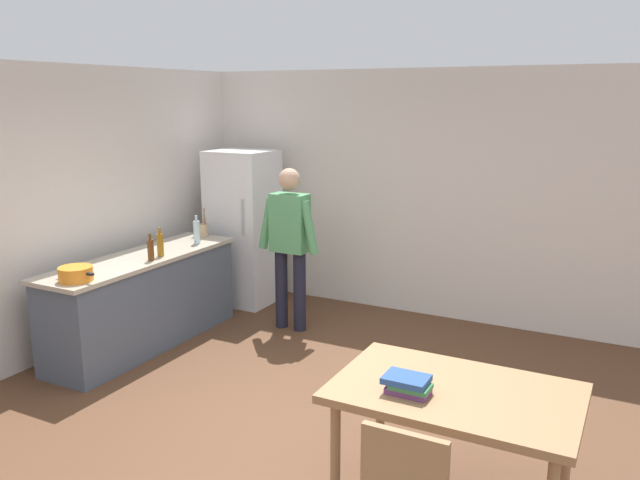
{
  "coord_description": "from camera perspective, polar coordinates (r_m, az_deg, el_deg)",
  "views": [
    {
      "loc": [
        2.27,
        -3.67,
        2.4
      ],
      "look_at": [
        -0.39,
        1.45,
        1.1
      ],
      "focal_mm": 35.7,
      "sensor_mm": 36.0,
      "label": 1
    }
  ],
  "objects": [
    {
      "name": "bottle_water_clear",
      "position": [
        6.75,
        -10.99,
        0.73
      ],
      "size": [
        0.07,
        0.07,
        0.3
      ],
      "color": "silver",
      "rests_on": "kitchen_counter"
    },
    {
      "name": "dining_table",
      "position": [
        3.89,
        12.0,
        -13.97
      ],
      "size": [
        1.4,
        0.9,
        0.75
      ],
      "color": "#9E754C",
      "rests_on": "ground_plane"
    },
    {
      "name": "bottle_beer_brown",
      "position": [
        6.15,
        -14.94,
        -0.83
      ],
      "size": [
        0.06,
        0.06,
        0.26
      ],
      "color": "#5B3314",
      "rests_on": "kitchen_counter"
    },
    {
      "name": "cooking_pot",
      "position": [
        5.68,
        -21.05,
        -2.85
      ],
      "size": [
        0.4,
        0.28,
        0.12
      ],
      "color": "orange",
      "rests_on": "kitchen_counter"
    },
    {
      "name": "wall_left",
      "position": [
        6.31,
        -23.71,
        2.05
      ],
      "size": [
        0.12,
        5.6,
        2.7
      ],
      "primitive_type": "cube",
      "color": "silver",
      "rests_on": "ground_plane"
    },
    {
      "name": "ground_plane",
      "position": [
        4.94,
        -3.87,
        -16.4
      ],
      "size": [
        14.0,
        14.0,
        0.0
      ],
      "primitive_type": "plane",
      "color": "brown"
    },
    {
      "name": "utensil_jar",
      "position": [
        7.08,
        -10.41,
        0.92
      ],
      "size": [
        0.11,
        0.11,
        0.32
      ],
      "color": "tan",
      "rests_on": "kitchen_counter"
    },
    {
      "name": "kitchen_counter",
      "position": [
        6.48,
        -15.51,
        -5.26
      ],
      "size": [
        0.64,
        2.2,
        0.9
      ],
      "color": "#4C5666",
      "rests_on": "ground_plane"
    },
    {
      "name": "book_stack",
      "position": [
        3.73,
        7.88,
        -12.72
      ],
      "size": [
        0.27,
        0.19,
        0.1
      ],
      "color": "#753D7F",
      "rests_on": "dining_table"
    },
    {
      "name": "person",
      "position": [
        6.54,
        -2.73,
        0.15
      ],
      "size": [
        0.7,
        0.22,
        1.7
      ],
      "color": "#1E1E2D",
      "rests_on": "ground_plane"
    },
    {
      "name": "refrigerator",
      "position": [
        7.51,
        -6.88,
        1.11
      ],
      "size": [
        0.7,
        0.67,
        1.8
      ],
      "color": "white",
      "rests_on": "ground_plane"
    },
    {
      "name": "bottle_oil_amber",
      "position": [
        6.28,
        -14.13,
        -0.4
      ],
      "size": [
        0.06,
        0.06,
        0.28
      ],
      "color": "#996619",
      "rests_on": "kitchen_counter"
    },
    {
      "name": "wall_back",
      "position": [
        7.12,
        8.61,
        4.1
      ],
      "size": [
        6.4,
        0.12,
        2.7
      ],
      "primitive_type": "cube",
      "color": "silver",
      "rests_on": "ground_plane"
    }
  ]
}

